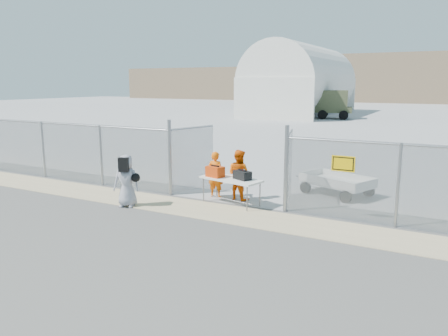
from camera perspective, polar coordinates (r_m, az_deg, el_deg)
The scene contains 13 objects.
ground at distance 11.95m, azimuth -4.54°, elevation -6.82°, with size 160.00×160.00×0.00m, color #484747.
tarmac_inside at distance 52.06m, azimuth 21.29°, elevation 6.30°, with size 160.00×80.00×0.01m, color #A3A3A3.
dirt_strip at distance 12.76m, azimuth -2.12°, elevation -5.59°, with size 44.00×1.60×0.01m, color #C6B184.
chain_link_fence at distance 13.35m, azimuth 0.00°, elevation 0.00°, with size 40.00×0.20×2.20m, color gray, non-canonical shape.
quonset_hangar at distance 52.13m, azimuth 10.16°, elevation 11.27°, with size 9.00×18.00×8.00m, color silver, non-canonical shape.
folding_table at distance 13.34m, azimuth 0.93°, elevation -3.05°, with size 1.92×0.80×0.81m, color white, non-canonical shape.
orange_bag at distance 13.42m, azimuth -1.17°, elevation -0.47°, with size 0.52×0.35×0.33m, color #D83D0B.
black_duffel at distance 13.08m, azimuth 2.41°, elevation -0.94°, with size 0.54×0.31×0.26m, color black.
security_worker_left at distance 14.06m, azimuth -1.11°, elevation -0.87°, with size 0.55×0.36×1.51m, color #FF6608.
security_worker_right at distance 13.80m, azimuth 1.95°, elevation -0.89°, with size 0.78×0.61×1.61m, color #FF6608.
visitor at distance 13.34m, azimuth -12.62°, elevation -1.64°, with size 0.77×0.50×1.58m, color #9796A0.
utility_trailer at distance 14.94m, azimuth 14.53°, elevation -2.09°, with size 2.92×1.50×0.71m, color white, non-canonical shape.
military_truck at distance 46.75m, azimuth 12.63°, elevation 8.10°, with size 6.11×2.25×2.91m, color #42482D, non-canonical shape.
Camera 1 is at (6.15, -9.56, 3.66)m, focal length 35.00 mm.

